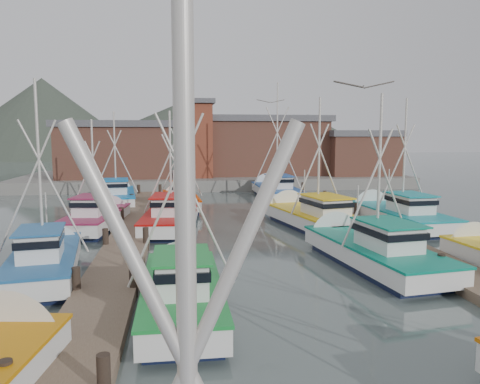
{
  "coord_description": "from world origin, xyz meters",
  "views": [
    {
      "loc": [
        -4.35,
        -18.87,
        5.9
      ],
      "look_at": [
        -0.75,
        7.8,
        2.6
      ],
      "focal_mm": 35.0,
      "sensor_mm": 36.0,
      "label": 1
    }
  ],
  "objects": [
    {
      "name": "ground",
      "position": [
        0.0,
        0.0,
        0.0
      ],
      "size": [
        260.0,
        260.0,
        0.0
      ],
      "primitive_type": "plane",
      "color": "#445251",
      "rests_on": "ground"
    },
    {
      "name": "dock_left",
      "position": [
        -7.0,
        4.04,
        0.21
      ],
      "size": [
        2.3,
        46.0,
        1.5
      ],
      "color": "brown",
      "rests_on": "ground"
    },
    {
      "name": "dock_right",
      "position": [
        7.0,
        4.04,
        0.21
      ],
      "size": [
        2.3,
        46.0,
        1.5
      ],
      "color": "brown",
      "rests_on": "ground"
    },
    {
      "name": "quay",
      "position": [
        0.0,
        37.0,
        0.6
      ],
      "size": [
        44.0,
        16.0,
        1.2
      ],
      "primitive_type": "cube",
      "color": "slate",
      "rests_on": "ground"
    },
    {
      "name": "shed_left",
      "position": [
        -11.0,
        35.0,
        4.34
      ],
      "size": [
        12.72,
        8.48,
        6.2
      ],
      "color": "#582D27",
      "rests_on": "quay"
    },
    {
      "name": "shed_center",
      "position": [
        6.0,
        37.0,
        4.69
      ],
      "size": [
        14.84,
        9.54,
        6.9
      ],
      "color": "#582D27",
      "rests_on": "quay"
    },
    {
      "name": "shed_right",
      "position": [
        17.0,
        34.0,
        3.84
      ],
      "size": [
        8.48,
        6.36,
        5.2
      ],
      "color": "#582D27",
      "rests_on": "quay"
    },
    {
      "name": "lookout_tower",
      "position": [
        -2.0,
        33.0,
        5.55
      ],
      "size": [
        3.6,
        3.6,
        8.5
      ],
      "color": "brown",
      "rests_on": "quay"
    },
    {
      "name": "distant_hills",
      "position": [
        -12.76,
        122.59,
        0.0
      ],
      "size": [
        175.0,
        140.0,
        42.0
      ],
      "color": "#3D463A",
      "rests_on": "ground"
    },
    {
      "name": "boat_4",
      "position": [
        -4.26,
        -3.41,
        0.68
      ],
      "size": [
        3.5,
        8.18,
        8.84
      ],
      "rotation": [
        0.0,
        0.0,
        0.0
      ],
      "color": "#101836",
      "rests_on": "ground"
    },
    {
      "name": "boat_5",
      "position": [
        4.24,
        1.07,
        0.68
      ],
      "size": [
        4.09,
        9.7,
        8.48
      ],
      "rotation": [
        0.0,
        0.0,
        0.13
      ],
      "color": "#101836",
      "rests_on": "ground"
    },
    {
      "name": "boat_6",
      "position": [
        -9.89,
        1.21,
        0.68
      ],
      "size": [
        3.61,
        8.39,
        8.72
      ],
      "rotation": [
        0.0,
        0.0,
        0.15
      ],
      "color": "#101836",
      "rests_on": "ground"
    },
    {
      "name": "boat_8",
      "position": [
        -4.69,
        11.2,
        0.68
      ],
      "size": [
        3.86,
        9.97,
        8.24
      ],
      "rotation": [
        0.0,
        0.0,
        -0.09
      ],
      "color": "#101836",
      "rests_on": "ground"
    },
    {
      "name": "boat_9",
      "position": [
        4.12,
        9.64,
        0.68
      ],
      "size": [
        4.99,
        10.49,
        9.1
      ],
      "rotation": [
        0.0,
        0.0,
        0.2
      ],
      "color": "#101836",
      "rests_on": "ground"
    },
    {
      "name": "boat_10",
      "position": [
        -9.37,
        11.25,
        0.68
      ],
      "size": [
        3.58,
        8.61,
        7.49
      ],
      "rotation": [
        0.0,
        0.0,
        -0.13
      ],
      "color": "#101836",
      "rests_on": "ground"
    },
    {
      "name": "boat_11",
      "position": [
        9.87,
        9.83,
        0.68
      ],
      "size": [
        3.74,
        9.74,
        9.04
      ],
      "rotation": [
        0.0,
        0.0,
        0.07
      ],
      "color": "#101836",
      "rests_on": "ground"
    },
    {
      "name": "boat_12",
      "position": [
        -4.14,
        18.89,
        0.68
      ],
      "size": [
        3.43,
        8.31,
        8.65
      ],
      "rotation": [
        0.0,
        0.0,
        0.07
      ],
      "color": "#101836",
      "rests_on": "ground"
    },
    {
      "name": "boat_13",
      "position": [
        4.79,
        24.18,
        0.69
      ],
      "size": [
        4.58,
        10.05,
        11.52
      ],
      "rotation": [
        0.0,
        0.0,
        0.0
      ],
      "color": "#101836",
      "rests_on": "ground"
    },
    {
      "name": "boat_14",
      "position": [
        -9.56,
        21.94,
        0.68
      ],
      "size": [
        3.94,
        9.69,
        8.64
      ],
      "rotation": [
        0.0,
        0.0,
        0.11
      ],
      "color": "#101836",
      "rests_on": "ground"
    },
    {
      "name": "gull_near",
      "position": [
        0.34,
        -7.4,
        7.13
      ],
      "size": [
        1.55,
        0.65,
        0.24
      ],
      "rotation": [
        0.0,
        0.0,
        -0.21
      ],
      "color": "gray",
      "rests_on": "ground"
    },
    {
      "name": "gull_far",
      "position": [
        0.8,
        6.77,
        7.71
      ],
      "size": [
        1.55,
        0.62,
        0.24
      ],
      "rotation": [
        0.0,
        0.0,
        -0.08
      ],
      "color": "gray",
      "rests_on": "ground"
    }
  ]
}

